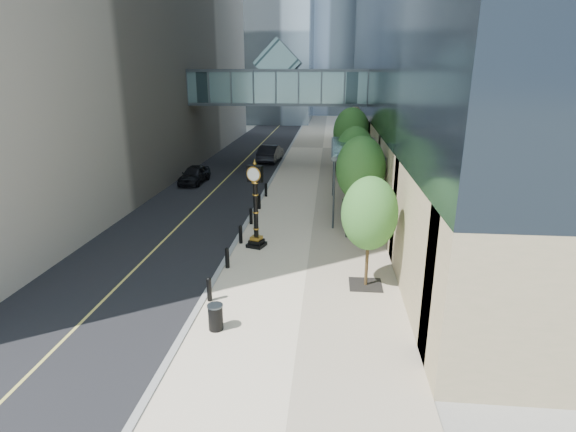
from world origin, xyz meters
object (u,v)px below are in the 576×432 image
object	(u,v)px
street_clock	(256,211)
car_far	(270,153)
pedestrian	(355,218)
trash_bin	(216,318)
car_near	(194,174)

from	to	relation	value
street_clock	car_far	xyz separation A→B (m)	(-2.43, 23.97, -1.14)
car_far	pedestrian	bearing A→B (deg)	114.31
trash_bin	car_far	bearing A→B (deg)	94.09
pedestrian	car_far	distance (m)	22.84
pedestrian	car_near	distance (m)	16.94
pedestrian	street_clock	bearing A→B (deg)	11.23
car_near	car_far	size ratio (longest dim) A/B	0.82
car_near	car_far	bearing A→B (deg)	67.07
street_clock	car_near	xyz separation A→B (m)	(-7.42, 13.75, -1.26)
street_clock	pedestrian	bearing A→B (deg)	43.81
car_far	street_clock	bearing A→B (deg)	100.58
trash_bin	street_clock	bearing A→B (deg)	88.97
street_clock	car_near	distance (m)	15.68
trash_bin	pedestrian	size ratio (longest dim) A/B	0.48
pedestrian	car_near	world-z (taller)	pedestrian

